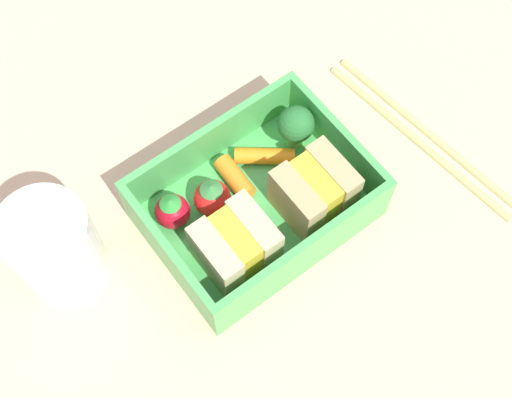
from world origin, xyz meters
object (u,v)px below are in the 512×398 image
Objects in this scene: strawberry_left at (212,198)px; drinking_glass at (55,249)px; sandwich_center_left at (235,245)px; strawberry_far_left at (172,211)px; broccoli_floret at (296,125)px; carrot_stick_far_left at (231,180)px; chopstick_pair at (423,135)px; sandwich_left at (314,190)px; carrot_stick_left at (265,156)px.

drinking_glass is (11.76, -2.91, 1.40)cm from strawberry_left.
strawberry_far_left is at bearing -69.99° from sandwich_center_left.
strawberry_left is 0.42× the size of drinking_glass.
strawberry_far_left is 9.03cm from drinking_glass.
sandwich_center_left is 11.10cm from broccoli_floret.
strawberry_far_left is at bearing 167.34° from drinking_glass.
sandwich_center_left is 1.57× the size of strawberry_far_left.
broccoli_floret reaches higher than strawberry_far_left.
carrot_stick_far_left is (-3.36, -5.15, -1.57)cm from sandwich_center_left.
strawberry_far_left is 22.06cm from chopstick_pair.
sandwich_left is at bearing 180.00° from sandwich_center_left.
strawberry_left is (5.73, 0.85, 0.91)cm from carrot_stick_left.
sandwich_center_left is at bearing 0.00° from sandwich_left.
broccoli_floret is 11.44cm from chopstick_pair.
sandwich_left is 12.18cm from chopstick_pair.
broccoli_floret is 20.58cm from drinking_glass.
broccoli_floret is 8.79cm from strawberry_left.
sandwich_center_left is 13.01cm from drinking_glass.
strawberry_left reaches higher than carrot_stick_far_left.
drinking_glass is at bearing -9.16° from carrot_stick_far_left.
broccoli_floret is at bearing -30.84° from chopstick_pair.
chopstick_pair is (-21.15, 5.83, -2.35)cm from strawberry_far_left.
carrot_stick_left is at bearing -141.87° from sandwich_center_left.
broccoli_floret is 0.21× the size of chopstick_pair.
sandwich_left is 5.63cm from carrot_stick_left.
broccoli_floret is 11.83cm from strawberry_far_left.
strawberry_left is at bearing 166.08° from drinking_glass.
drinking_glass reaches higher than carrot_stick_far_left.
sandwich_left is 1.39× the size of carrot_stick_far_left.
sandwich_center_left is at bearing 56.90° from carrot_stick_far_left.
sandwich_left reaches higher than strawberry_far_left.
sandwich_center_left reaches higher than strawberry_left.
sandwich_left is 5.74cm from broccoli_floret.
strawberry_left reaches higher than carrot_stick_left.
drinking_glass is at bearing -22.28° from sandwich_left.
drinking_glass reaches higher than sandwich_center_left.
chopstick_pair is at bearing 165.38° from drinking_glass.
strawberry_left is at bearing 162.60° from strawberry_far_left.
carrot_stick_far_left is (4.06, -5.15, -1.57)cm from sandwich_left.
carrot_stick_far_left is at bearing -19.26° from chopstick_pair.
carrot_stick_left is 3.46cm from carrot_stick_far_left.
drinking_glass is (17.48, -2.07, 2.31)cm from carrot_stick_left.
sandwich_center_left reaches higher than broccoli_floret.
carrot_stick_far_left is at bearing -123.10° from sandwich_center_left.
sandwich_left reaches higher than strawberry_left.
chopstick_pair is at bearing 178.88° from sandwich_center_left.
sandwich_left is 6.74cm from carrot_stick_far_left.
sandwich_left is 1.00× the size of sandwich_center_left.
strawberry_left is 0.18× the size of chopstick_pair.
broccoli_floret is 3.54cm from carrot_stick_left.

